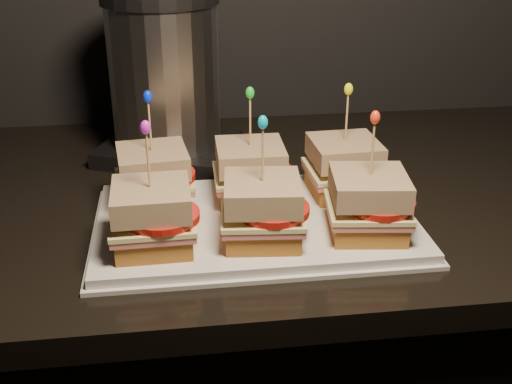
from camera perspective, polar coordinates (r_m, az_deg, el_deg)
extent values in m
cube|color=black|center=(1.02, 6.08, -0.08)|extent=(2.16, 0.69, 0.04)
cube|color=silver|center=(0.87, 0.00, -2.74)|extent=(0.42, 0.26, 0.02)
cube|color=silver|center=(0.87, 0.00, -3.09)|extent=(0.44, 0.27, 0.01)
cube|color=brown|center=(0.91, -8.97, -0.25)|extent=(0.10, 0.10, 0.03)
cube|color=#BA625A|center=(0.90, -9.04, 0.70)|extent=(0.11, 0.11, 0.01)
cube|color=#EDE296|center=(0.90, -9.07, 1.11)|extent=(0.11, 0.11, 0.01)
cylinder|color=red|center=(0.89, -8.33, 1.44)|extent=(0.09, 0.09, 0.01)
cube|color=#583212|center=(0.89, -9.19, 2.75)|extent=(0.10, 0.10, 0.03)
cylinder|color=tan|center=(0.87, -9.39, 5.53)|extent=(0.00, 0.00, 0.09)
ellipsoid|color=#0826D8|center=(0.86, -9.60, 8.36)|extent=(0.01, 0.01, 0.02)
cube|color=brown|center=(0.91, -0.50, 0.22)|extent=(0.09, 0.09, 0.03)
cube|color=#BA625A|center=(0.91, -0.50, 1.17)|extent=(0.10, 0.10, 0.01)
cube|color=#EDE296|center=(0.90, -0.51, 1.58)|extent=(0.10, 0.10, 0.01)
cylinder|color=red|center=(0.90, 0.30, 1.91)|extent=(0.09, 0.09, 0.01)
cube|color=#583212|center=(0.89, -0.51, 3.21)|extent=(0.09, 0.09, 0.03)
cylinder|color=tan|center=(0.88, -0.52, 5.99)|extent=(0.00, 0.00, 0.09)
ellipsoid|color=green|center=(0.86, -0.54, 8.81)|extent=(0.01, 0.01, 0.02)
cube|color=brown|center=(0.94, 7.70, 0.67)|extent=(0.09, 0.09, 0.03)
cube|color=#BA625A|center=(0.93, 7.76, 1.61)|extent=(0.10, 0.10, 0.01)
cube|color=#EDE296|center=(0.93, 7.78, 2.00)|extent=(0.11, 0.10, 0.01)
cylinder|color=red|center=(0.92, 8.62, 2.32)|extent=(0.09, 0.09, 0.01)
cube|color=#583212|center=(0.92, 7.88, 3.60)|extent=(0.10, 0.10, 0.03)
cylinder|color=tan|center=(0.90, 8.05, 6.30)|extent=(0.00, 0.00, 0.09)
ellipsoid|color=#E8E70A|center=(0.89, 8.23, 9.04)|extent=(0.01, 0.01, 0.02)
cube|color=brown|center=(0.80, -9.05, -3.95)|extent=(0.09, 0.09, 0.03)
cube|color=#BA625A|center=(0.79, -9.13, -2.90)|extent=(0.10, 0.10, 0.01)
cube|color=#EDE296|center=(0.79, -9.17, -2.45)|extent=(0.10, 0.10, 0.01)
cylinder|color=red|center=(0.78, -8.33, -2.11)|extent=(0.09, 0.09, 0.01)
cube|color=#583212|center=(0.78, -9.31, -0.63)|extent=(0.09, 0.09, 0.03)
cylinder|color=tan|center=(0.76, -9.55, 2.49)|extent=(0.00, 0.00, 0.09)
ellipsoid|color=#CB1FB0|center=(0.74, -9.79, 5.69)|extent=(0.01, 0.01, 0.02)
cube|color=brown|center=(0.81, 0.57, -3.39)|extent=(0.10, 0.10, 0.03)
cube|color=#BA625A|center=(0.80, 0.57, -2.34)|extent=(0.11, 0.11, 0.01)
cube|color=#EDE296|center=(0.80, 0.57, -1.89)|extent=(0.11, 0.11, 0.01)
cylinder|color=red|center=(0.79, 1.50, -1.55)|extent=(0.09, 0.09, 0.01)
cube|color=#583212|center=(0.78, 0.58, -0.08)|extent=(0.10, 0.10, 0.03)
cylinder|color=tan|center=(0.76, 0.60, 3.03)|extent=(0.00, 0.00, 0.09)
ellipsoid|color=#049FBE|center=(0.75, 0.61, 6.22)|extent=(0.01, 0.01, 0.02)
cube|color=brown|center=(0.83, 9.79, -2.75)|extent=(0.10, 0.10, 0.03)
cube|color=#BA625A|center=(0.83, 9.87, -1.73)|extent=(0.11, 0.11, 0.01)
cube|color=#EDE296|center=(0.82, 9.91, -1.30)|extent=(0.11, 0.11, 0.01)
cylinder|color=red|center=(0.82, 10.87, -0.96)|extent=(0.09, 0.09, 0.01)
cube|color=#583212|center=(0.81, 10.05, 0.46)|extent=(0.10, 0.10, 0.03)
cylinder|color=tan|center=(0.79, 10.30, 3.46)|extent=(0.00, 0.00, 0.09)
ellipsoid|color=red|center=(0.78, 10.55, 6.54)|extent=(0.01, 0.01, 0.02)
cube|color=#262628|center=(1.12, -7.74, 3.80)|extent=(0.26, 0.24, 0.03)
cylinder|color=silver|center=(1.08, -8.14, 10.21)|extent=(0.18, 0.18, 0.23)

